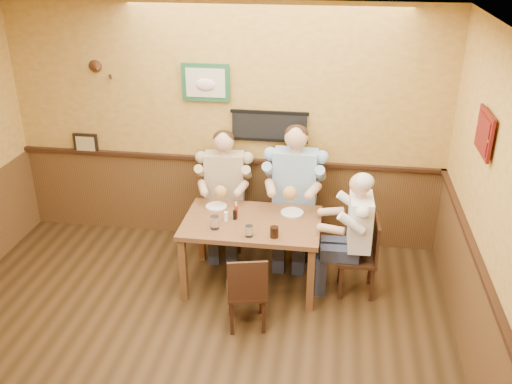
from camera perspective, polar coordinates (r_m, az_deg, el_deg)
room at (r=4.32m, az=-7.48°, el=0.31°), size 5.02×5.03×2.81m
dining_table at (r=5.87m, az=-0.41°, el=-3.68°), size 1.40×0.90×0.75m
chair_back_left at (r=6.68m, az=-3.06°, el=-1.94°), size 0.46×0.46×0.91m
chair_back_right at (r=6.52m, az=3.83°, el=-2.33°), size 0.47×0.47×0.98m
chair_right_end at (r=5.95m, az=10.07°, el=-6.35°), size 0.40×0.40×0.84m
chair_near_side at (r=5.41m, az=-0.95°, el=-9.66°), size 0.44×0.44×0.79m
diner_tan_shirt at (r=6.60m, az=-3.10°, el=-0.43°), size 0.66×0.66×1.30m
diner_blue_polo at (r=6.43m, az=3.88°, el=-0.65°), size 0.67×0.67×1.41m
diner_white_elder at (r=5.86m, az=10.20°, el=-4.85°), size 0.57×0.57×1.20m
water_glass_left at (r=5.67m, az=-4.15°, el=-3.06°), size 0.11×0.11×0.13m
water_glass_mid at (r=5.52m, az=-0.69°, el=-3.93°), size 0.08×0.08×0.11m
cola_tumbler at (r=5.51m, az=1.84°, el=-4.02°), size 0.10×0.10×0.11m
hot_sauce_bottle at (r=5.85m, az=-2.00°, el=-1.90°), size 0.05×0.05×0.16m
salt_shaker at (r=5.81m, az=-3.02°, el=-2.46°), size 0.04×0.04×0.10m
pepper_shaker at (r=5.84m, az=-2.13°, el=-2.30°), size 0.05×0.05×0.10m
plate_far_left at (r=6.12m, az=-3.99°, el=-1.43°), size 0.26×0.26×0.02m
plate_far_right at (r=5.99m, az=3.63°, el=-2.07°), size 0.29×0.29×0.02m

